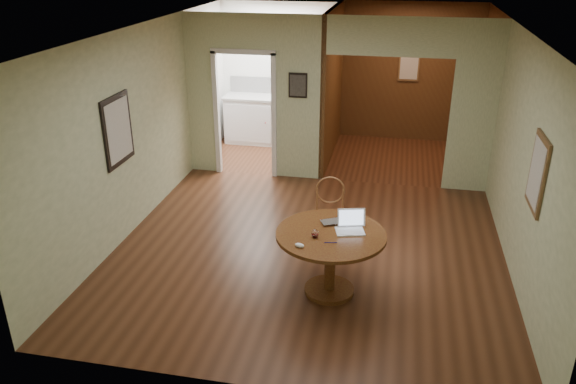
% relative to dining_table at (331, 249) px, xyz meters
% --- Properties ---
extents(floor, '(5.00, 5.00, 0.00)m').
position_rel_dining_table_xyz_m(floor, '(-0.39, 0.85, -0.57)').
color(floor, '#432313').
rests_on(floor, ground).
extents(room_shell, '(5.20, 7.50, 5.00)m').
position_rel_dining_table_xyz_m(room_shell, '(-0.86, 3.95, 0.72)').
color(room_shell, white).
rests_on(room_shell, ground).
extents(dining_table, '(1.22, 1.22, 0.76)m').
position_rel_dining_table_xyz_m(dining_table, '(0.00, 0.00, 0.00)').
color(dining_table, brown).
rests_on(dining_table, ground).
extents(chair, '(0.46, 0.46, 0.97)m').
position_rel_dining_table_xyz_m(chair, '(-0.15, 1.02, -0.02)').
color(chair, '#955734').
rests_on(chair, ground).
extents(open_laptop, '(0.36, 0.34, 0.22)m').
position_rel_dining_table_xyz_m(open_laptop, '(0.20, 0.13, 0.26)').
color(open_laptop, white).
rests_on(open_laptop, dining_table).
extents(closed_laptop, '(0.43, 0.38, 0.03)m').
position_rel_dining_table_xyz_m(closed_laptop, '(0.06, 0.22, 0.21)').
color(closed_laptop, '#ABABB0').
rests_on(closed_laptop, dining_table).
extents(mouse, '(0.12, 0.09, 0.04)m').
position_rel_dining_table_xyz_m(mouse, '(-0.28, -0.38, 0.22)').
color(mouse, white).
rests_on(mouse, dining_table).
extents(wine_glass, '(0.08, 0.08, 0.09)m').
position_rel_dining_table_xyz_m(wine_glass, '(-0.16, -0.14, 0.24)').
color(wine_glass, white).
rests_on(wine_glass, dining_table).
extents(pen, '(0.13, 0.03, 0.01)m').
position_rel_dining_table_xyz_m(pen, '(0.03, -0.22, 0.20)').
color(pen, '#0C0E59').
rests_on(pen, dining_table).
extents(kitchen_cabinet, '(2.06, 0.60, 0.94)m').
position_rel_dining_table_xyz_m(kitchen_cabinet, '(-1.74, 5.05, -0.09)').
color(kitchen_cabinet, white).
rests_on(kitchen_cabinet, ground).
extents(grocery_bag, '(0.29, 0.26, 0.26)m').
position_rel_dining_table_xyz_m(grocery_bag, '(-1.06, 5.05, 0.50)').
color(grocery_bag, beige).
rests_on(grocery_bag, kitchen_cabinet).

